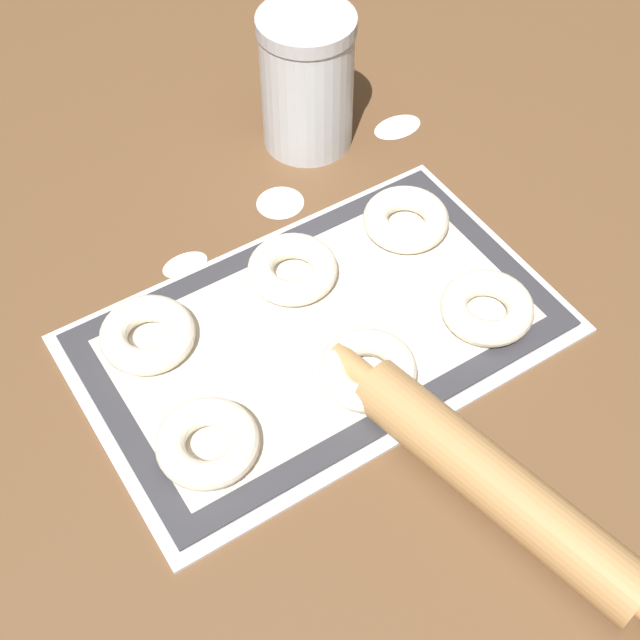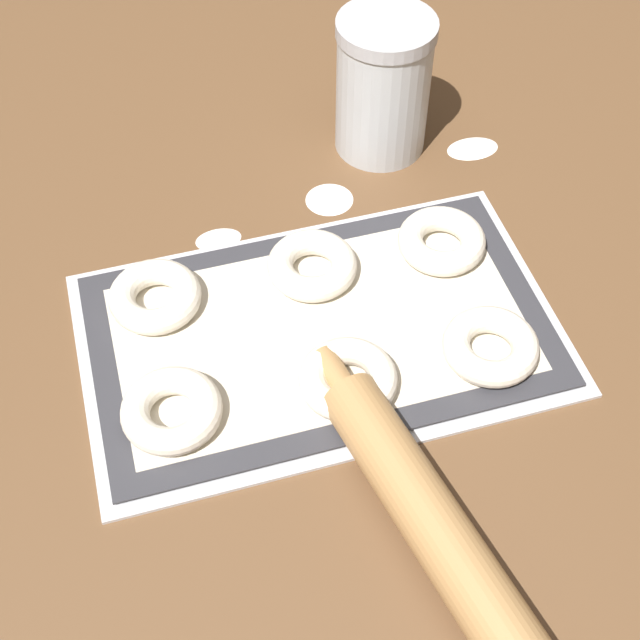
% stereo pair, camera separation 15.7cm
% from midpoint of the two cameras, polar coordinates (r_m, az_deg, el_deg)
% --- Properties ---
extents(ground_plane, '(2.80, 2.80, 0.00)m').
position_cam_midpoint_polar(ground_plane, '(0.89, 6.01, -1.99)').
color(ground_plane, brown).
extents(baking_tray, '(0.47, 0.29, 0.01)m').
position_cam_midpoint_polar(baking_tray, '(0.89, 5.02, -1.40)').
color(baking_tray, silver).
rests_on(baking_tray, ground_plane).
extents(baking_mat, '(0.45, 0.27, 0.00)m').
position_cam_midpoint_polar(baking_mat, '(0.88, 5.04, -1.19)').
color(baking_mat, '#333338').
rests_on(baking_mat, baking_tray).
extents(bagel_front_left, '(0.09, 0.09, 0.03)m').
position_cam_midpoint_polar(bagel_front_left, '(0.81, -4.10, -6.46)').
color(bagel_front_left, silver).
rests_on(bagel_front_left, baking_mat).
extents(bagel_front_center, '(0.09, 0.09, 0.03)m').
position_cam_midpoint_polar(bagel_front_center, '(0.83, 7.18, -4.41)').
color(bagel_front_center, silver).
rests_on(bagel_front_center, baking_mat).
extents(bagel_front_right, '(0.09, 0.09, 0.03)m').
position_cam_midpoint_polar(bagel_front_right, '(0.88, 15.91, -2.20)').
color(bagel_front_right, silver).
rests_on(bagel_front_right, baking_mat).
extents(bagel_back_left, '(0.09, 0.09, 0.03)m').
position_cam_midpoint_polar(bagel_back_left, '(0.89, -5.68, 0.96)').
color(bagel_back_left, silver).
rests_on(bagel_back_left, baking_mat).
extents(bagel_back_center, '(0.09, 0.09, 0.03)m').
position_cam_midpoint_polar(bagel_back_center, '(0.92, 4.21, 2.96)').
color(bagel_back_center, silver).
rests_on(bagel_back_center, baking_mat).
extents(bagel_back_right, '(0.09, 0.09, 0.03)m').
position_cam_midpoint_polar(bagel_back_right, '(0.96, 12.46, 4.48)').
color(bagel_back_right, silver).
rests_on(bagel_back_right, baking_mat).
extents(flour_canister, '(0.11, 0.11, 0.17)m').
position_cam_midpoint_polar(flour_canister, '(1.05, 8.45, 14.24)').
color(flour_canister, silver).
rests_on(flour_canister, ground_plane).
extents(rolling_pin, '(0.11, 0.39, 0.05)m').
position_cam_midpoint_polar(rolling_pin, '(0.77, 13.16, -13.27)').
color(rolling_pin, '#AD7F4C').
rests_on(rolling_pin, ground_plane).
extents(flour_patch_near, '(0.06, 0.04, 0.00)m').
position_cam_midpoint_polar(flour_patch_near, '(1.11, 13.82, 10.27)').
color(flour_patch_near, white).
rests_on(flour_patch_near, ground_plane).
extents(flour_patch_far, '(0.05, 0.03, 0.00)m').
position_cam_midpoint_polar(flour_patch_far, '(0.97, -2.01, 4.75)').
color(flour_patch_far, white).
rests_on(flour_patch_far, ground_plane).
extents(flour_patch_side, '(0.05, 0.05, 0.00)m').
position_cam_midpoint_polar(flour_patch_side, '(1.02, 5.01, 7.30)').
color(flour_patch_side, white).
rests_on(flour_patch_side, ground_plane).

